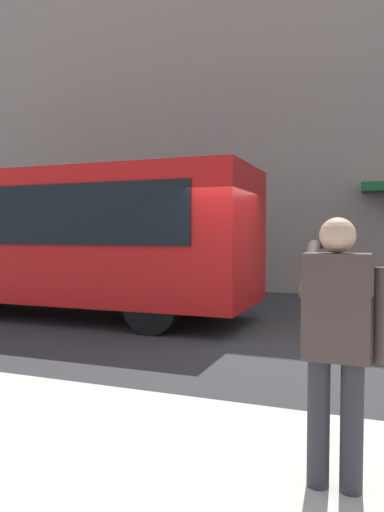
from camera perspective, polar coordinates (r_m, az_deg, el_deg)
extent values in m
plane|color=#2B2B2D|center=(8.23, 8.79, -9.67)|extent=(60.00, 60.00, 0.00)
cube|color=gray|center=(15.36, 14.52, 18.62)|extent=(28.00, 0.80, 12.00)
cube|color=red|center=(10.87, -16.71, 2.26)|extent=(9.00, 2.50, 2.60)
cube|color=black|center=(9.90, -21.20, 4.49)|extent=(7.60, 0.06, 1.10)
cylinder|color=black|center=(10.45, 0.40, -4.23)|extent=(1.00, 0.28, 1.00)
cylinder|color=black|center=(8.44, -4.84, -5.89)|extent=(1.00, 0.28, 1.00)
cylinder|color=#2D2D33|center=(3.31, 18.34, -18.57)|extent=(0.14, 0.14, 0.82)
cylinder|color=#2D2D33|center=(3.32, 14.70, -18.44)|extent=(0.14, 0.14, 0.82)
cube|color=#473833|center=(3.12, 16.69, -5.74)|extent=(0.40, 0.24, 0.66)
sphere|color=#D8A884|center=(3.09, 16.80, 2.35)|extent=(0.22, 0.22, 0.22)
cylinder|color=#473833|center=(3.12, 21.48, -6.56)|extent=(0.09, 0.09, 0.58)
cylinder|color=#473833|center=(3.28, 13.80, -1.45)|extent=(0.09, 0.48, 0.37)
cube|color=black|center=(3.40, 15.47, 2.05)|extent=(0.07, 0.01, 0.14)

